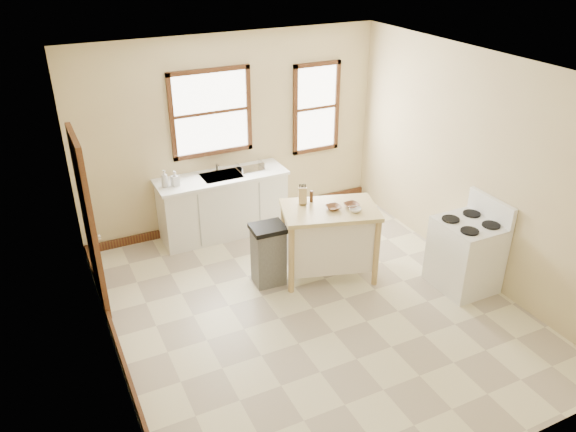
% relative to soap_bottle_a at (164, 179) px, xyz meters
% --- Properties ---
extents(floor, '(5.00, 5.00, 0.00)m').
position_rel_soap_bottle_a_xyz_m(floor, '(1.11, -2.17, -1.04)').
color(floor, '#AFA18A').
rests_on(floor, ground).
extents(ceiling, '(5.00, 5.00, 0.00)m').
position_rel_soap_bottle_a_xyz_m(ceiling, '(1.11, -2.17, 1.76)').
color(ceiling, white).
rests_on(ceiling, ground).
extents(wall_back, '(4.50, 0.04, 2.80)m').
position_rel_soap_bottle_a_xyz_m(wall_back, '(1.11, 0.33, 0.36)').
color(wall_back, beige).
rests_on(wall_back, ground).
extents(wall_left, '(0.04, 5.00, 2.80)m').
position_rel_soap_bottle_a_xyz_m(wall_left, '(-1.14, -2.17, 0.36)').
color(wall_left, beige).
rests_on(wall_left, ground).
extents(wall_right, '(0.04, 5.00, 2.80)m').
position_rel_soap_bottle_a_xyz_m(wall_right, '(3.36, -2.17, 0.36)').
color(wall_right, beige).
rests_on(wall_right, ground).
extents(window_main, '(1.17, 0.06, 1.22)m').
position_rel_soap_bottle_a_xyz_m(window_main, '(0.81, 0.31, 0.71)').
color(window_main, '#3D1910').
rests_on(window_main, wall_back).
extents(window_side, '(0.77, 0.06, 1.37)m').
position_rel_soap_bottle_a_xyz_m(window_side, '(2.46, 0.31, 0.56)').
color(window_side, '#3D1910').
rests_on(window_side, wall_back).
extents(door_left, '(0.06, 0.90, 2.10)m').
position_rel_soap_bottle_a_xyz_m(door_left, '(-1.10, -0.87, 0.01)').
color(door_left, '#3D1910').
rests_on(door_left, ground).
extents(baseboard_back, '(4.50, 0.04, 0.12)m').
position_rel_soap_bottle_a_xyz_m(baseboard_back, '(1.11, 0.30, -0.98)').
color(baseboard_back, '#3D1910').
rests_on(baseboard_back, ground).
extents(baseboard_left, '(0.04, 5.00, 0.12)m').
position_rel_soap_bottle_a_xyz_m(baseboard_left, '(-1.11, -2.17, -0.98)').
color(baseboard_left, '#3D1910').
rests_on(baseboard_left, ground).
extents(sink_counter, '(1.86, 0.62, 0.92)m').
position_rel_soap_bottle_a_xyz_m(sink_counter, '(0.81, 0.03, -0.58)').
color(sink_counter, white).
rests_on(sink_counter, ground).
extents(faucet, '(0.03, 0.03, 0.22)m').
position_rel_soap_bottle_a_xyz_m(faucet, '(0.81, 0.21, -0.01)').
color(faucet, silver).
rests_on(faucet, sink_counter).
extents(soap_bottle_a, '(0.12, 0.12, 0.24)m').
position_rel_soap_bottle_a_xyz_m(soap_bottle_a, '(0.00, 0.00, 0.00)').
color(soap_bottle_a, '#B2B2B2').
rests_on(soap_bottle_a, sink_counter).
extents(soap_bottle_b, '(0.11, 0.12, 0.21)m').
position_rel_soap_bottle_a_xyz_m(soap_bottle_b, '(0.14, -0.02, -0.02)').
color(soap_bottle_b, '#B2B2B2').
rests_on(soap_bottle_b, sink_counter).
extents(dish_rack, '(0.40, 0.32, 0.09)m').
position_rel_soap_bottle_a_xyz_m(dish_rack, '(1.26, 0.05, -0.07)').
color(dish_rack, silver).
rests_on(dish_rack, sink_counter).
extents(kitchen_island, '(1.33, 1.05, 0.95)m').
position_rel_soap_bottle_a_xyz_m(kitchen_island, '(1.64, -1.59, -0.56)').
color(kitchen_island, '#DEC782').
rests_on(kitchen_island, ground).
extents(knife_block, '(0.13, 0.13, 0.20)m').
position_rel_soap_bottle_a_xyz_m(knife_block, '(1.39, -1.32, 0.01)').
color(knife_block, '#D6B870').
rests_on(knife_block, kitchen_island).
extents(pepper_grinder, '(0.06, 0.06, 0.15)m').
position_rel_soap_bottle_a_xyz_m(pepper_grinder, '(1.52, -1.32, -0.01)').
color(pepper_grinder, '#432612').
rests_on(pepper_grinder, kitchen_island).
extents(bowl_a, '(0.18, 0.18, 0.04)m').
position_rel_soap_bottle_a_xyz_m(bowl_a, '(1.66, -1.62, -0.06)').
color(bowl_a, brown).
rests_on(bowl_a, kitchen_island).
extents(bowl_b, '(0.19, 0.19, 0.04)m').
position_rel_soap_bottle_a_xyz_m(bowl_b, '(1.90, -1.67, -0.06)').
color(bowl_b, brown).
rests_on(bowl_b, kitchen_island).
extents(bowl_c, '(0.21, 0.21, 0.05)m').
position_rel_soap_bottle_a_xyz_m(bowl_c, '(1.87, -1.80, -0.06)').
color(bowl_c, white).
rests_on(bowl_c, kitchen_island).
extents(trash_bin, '(0.43, 0.37, 0.81)m').
position_rel_soap_bottle_a_xyz_m(trash_bin, '(0.87, -1.42, -0.64)').
color(trash_bin, slate).
rests_on(trash_bin, ground).
extents(gas_stove, '(0.72, 0.72, 1.16)m').
position_rel_soap_bottle_a_xyz_m(gas_stove, '(3.02, -2.55, -0.46)').
color(gas_stove, white).
rests_on(gas_stove, ground).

